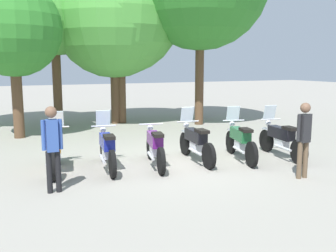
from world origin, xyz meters
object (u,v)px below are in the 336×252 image
motorcycle_3 (196,142)px  tree_6 (201,11)px  person_1 (52,143)px  tree_4 (113,16)px  motorcycle_1 (107,148)px  motorcycle_4 (240,140)px  person_0 (304,135)px  motorcycle_2 (155,146)px  tree_2 (54,15)px  motorcycle_5 (281,138)px  motorcycle_0 (56,150)px  tree_1 (13,29)px  tree_3 (120,13)px

motorcycle_3 → tree_6: size_ratio=0.33×
person_1 → tree_4: size_ratio=0.25×
motorcycle_1 → motorcycle_3: same height
motorcycle_3 → motorcycle_4: size_ratio=1.02×
motorcycle_3 → person_0: bearing=-143.0°
tree_4 → motorcycle_2: bearing=-99.0°
tree_2 → tree_6: (6.44, -0.45, 0.44)m
motorcycle_5 → tree_2: tree_2 is taller
motorcycle_2 → motorcycle_3: (1.16, 0.01, 0.01)m
motorcycle_5 → motorcycle_1: bearing=87.7°
motorcycle_3 → tree_4: size_ratio=0.31×
motorcycle_0 → tree_1: (-0.54, 4.82, 3.14)m
person_1 → motorcycle_0: bearing=-8.5°
person_0 → tree_1: tree_1 is taller
motorcycle_5 → tree_2: (-4.65, 8.22, 3.94)m
motorcycle_2 → tree_4: (1.13, 7.18, 3.96)m
person_1 → tree_2: bearing=-8.0°
motorcycle_2 → tree_4: tree_4 is taller
person_0 → tree_3: (-1.17, 9.48, 3.64)m
motorcycle_5 → tree_4: bearing=24.3°
motorcycle_1 → tree_2: bearing=7.7°
motorcycle_4 → tree_4: (-1.19, 7.49, 3.94)m
motorcycle_1 → motorcycle_5: 4.70m
motorcycle_5 → person_0: size_ratio=1.29×
tree_1 → motorcycle_3: bearing=-53.2°
motorcycle_2 → tree_2: tree_2 is taller
motorcycle_1 → person_0: (3.74, -2.55, 0.47)m
motorcycle_3 → motorcycle_4: 1.21m
motorcycle_3 → tree_4: (-0.02, 7.17, 3.94)m
motorcycle_2 → motorcycle_3: motorcycle_3 is taller
person_0 → tree_3: size_ratio=0.23×
motorcycle_0 → tree_6: 10.99m
motorcycle_0 → motorcycle_4: bearing=-89.0°
motorcycle_4 → person_1: size_ratio=1.25×
person_1 → tree_6: tree_6 is taller
motorcycle_0 → motorcycle_1: bearing=-94.1°
motorcycle_0 → tree_6: (7.57, 6.66, 4.38)m
motorcycle_5 → person_1: 6.10m
motorcycle_2 → motorcycle_5: (3.47, -0.58, 0.01)m
motorcycle_2 → person_1: person_1 is taller
tree_2 → tree_6: bearing=-4.0°
tree_3 → tree_6: (3.84, 0.04, 0.27)m
motorcycle_3 → tree_3: size_ratio=0.30×
tree_1 → tree_4: (3.98, 1.81, 0.80)m
motorcycle_3 → person_0: 2.78m
motorcycle_0 → motorcycle_2: size_ratio=1.00×
motorcycle_2 → motorcycle_1: bearing=91.5°
motorcycle_1 → tree_3: 8.46m
motorcycle_5 → motorcycle_2: bearing=88.0°
motorcycle_1 → tree_2: size_ratio=0.36×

